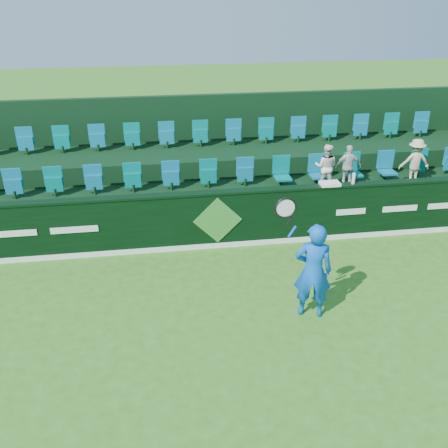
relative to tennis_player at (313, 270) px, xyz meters
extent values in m
plane|color=#2B6D1A|center=(-1.32, -1.20, -0.93)|extent=(60.00, 60.00, 0.00)
cube|color=black|center=(-1.32, 2.80, -0.28)|extent=(16.00, 0.20, 1.30)
cube|color=black|center=(-1.32, 2.80, 0.39)|extent=(16.00, 0.24, 0.05)
cube|color=white|center=(-1.32, 2.69, -0.87)|extent=(16.00, 0.02, 0.12)
cube|color=#357F2E|center=(-1.32, 2.68, -0.23)|extent=(1.10, 0.02, 1.10)
cube|color=white|center=(-5.62, 2.69, -0.23)|extent=(0.85, 0.01, 0.14)
cube|color=white|center=(-4.42, 2.69, -0.23)|extent=(1.00, 0.01, 0.14)
cube|color=white|center=(1.78, 2.69, -0.23)|extent=(0.70, 0.01, 0.14)
cube|color=white|center=(2.98, 2.69, -0.23)|extent=(0.85, 0.01, 0.14)
cube|color=white|center=(4.18, 2.69, -0.23)|extent=(1.00, 0.01, 0.14)
cube|color=black|center=(-1.32, 3.90, -0.53)|extent=(16.00, 2.00, 0.80)
cube|color=black|center=(-1.32, 5.80, -0.28)|extent=(16.00, 1.80, 1.30)
cube|color=black|center=(-1.32, 6.80, 0.37)|extent=(16.00, 0.20, 2.60)
cube|color=#0B6E90|center=(-1.32, 4.30, 0.17)|extent=(13.50, 0.50, 0.60)
cube|color=#0B6E90|center=(-1.32, 6.10, 0.67)|extent=(13.50, 0.50, 0.60)
imported|color=blue|center=(0.01, 0.00, -0.01)|extent=(0.76, 0.59, 1.84)
cylinder|color=#143FBF|center=(-0.45, -0.10, 0.85)|extent=(0.15, 0.04, 0.21)
cylinder|color=black|center=(-0.51, -0.10, 1.05)|extent=(0.13, 0.03, 0.19)
torus|color=black|center=(-0.59, -0.10, 1.29)|extent=(0.51, 0.04, 0.51)
cylinder|color=silver|center=(-0.59, -0.10, 1.29)|extent=(0.42, 0.01, 0.42)
imported|color=white|center=(1.53, 3.92, 0.44)|extent=(0.68, 0.62, 1.14)
imported|color=beige|center=(2.11, 3.92, 0.41)|extent=(0.66, 0.34, 1.08)
imported|color=#C0B287|center=(3.86, 3.92, 0.45)|extent=(0.81, 0.54, 1.16)
cube|color=white|center=(1.24, 2.80, 0.45)|extent=(0.44, 0.29, 0.07)
cylinder|color=silver|center=(1.79, 2.80, 0.54)|extent=(0.08, 0.08, 0.25)
camera|label=1|loc=(-2.64, -7.17, 4.65)|focal=40.00mm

